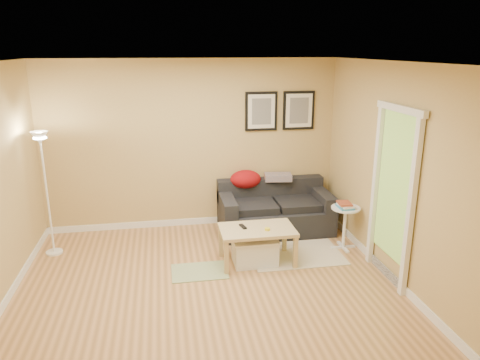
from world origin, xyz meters
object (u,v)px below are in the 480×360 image
(book_stack, at_px, (345,205))
(storage_bin, at_px, (255,250))
(sofa, at_px, (275,207))
(side_table, at_px, (344,228))
(floor_lamp, at_px, (47,198))
(coffee_table, at_px, (257,245))

(book_stack, bearing_deg, storage_bin, -164.54)
(sofa, relative_size, side_table, 2.76)
(storage_bin, bearing_deg, sofa, 62.61)
(sofa, distance_m, storage_bin, 1.18)
(book_stack, bearing_deg, floor_lamp, 178.25)
(floor_lamp, bearing_deg, side_table, -7.68)
(coffee_table, relative_size, side_table, 1.58)
(storage_bin, height_order, book_stack, book_stack)
(sofa, distance_m, side_table, 1.14)
(side_table, bearing_deg, sofa, 134.66)
(sofa, height_order, side_table, sofa)
(sofa, xyz_separation_m, side_table, (0.80, -0.81, -0.07))
(side_table, relative_size, book_stack, 2.44)
(book_stack, relative_size, floor_lamp, 0.15)
(sofa, height_order, book_stack, sofa)
(storage_bin, xyz_separation_m, book_stack, (1.32, 0.22, 0.48))
(coffee_table, distance_m, book_stack, 1.36)
(storage_bin, bearing_deg, side_table, 9.75)
(coffee_table, xyz_separation_m, floor_lamp, (-2.72, 0.76, 0.57))
(book_stack, bearing_deg, side_table, 42.28)
(floor_lamp, bearing_deg, sofa, 4.70)
(storage_bin, xyz_separation_m, side_table, (1.33, 0.23, 0.13))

